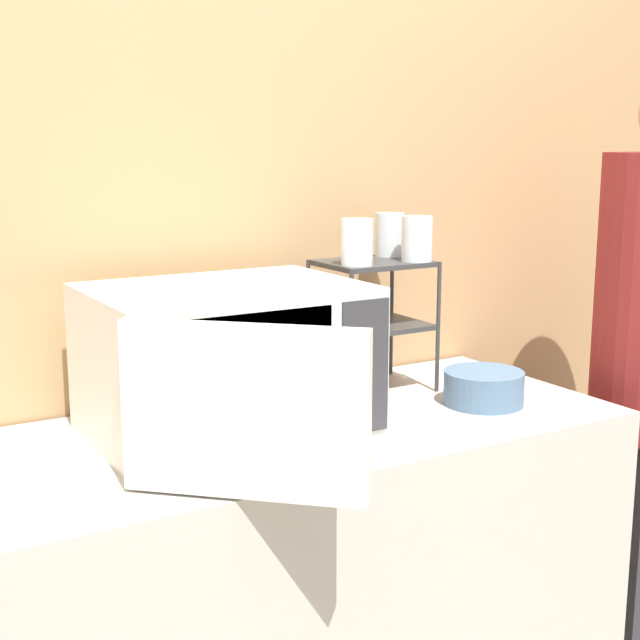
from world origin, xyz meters
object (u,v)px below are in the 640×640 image
object	(u,v)px
microwave	(227,362)
glass_back_right	(390,235)
glass_front_left	(357,242)
glass_front_right	(417,239)
bowl	(484,388)
dish_rack	(373,298)

from	to	relation	value
microwave	glass_back_right	bearing A→B (deg)	19.72
glass_front_left	glass_back_right	distance (m)	0.20
glass_front_right	bowl	bearing A→B (deg)	-69.87
dish_rack	glass_front_right	world-z (taller)	glass_front_right
dish_rack	glass_back_right	bearing A→B (deg)	32.52
dish_rack	glass_front_left	distance (m)	0.17
microwave	glass_back_right	world-z (taller)	glass_back_right
glass_front_left	bowl	size ratio (longest dim) A/B	0.58
microwave	glass_front_left	size ratio (longest dim) A/B	6.60
microwave	glass_back_right	xyz separation A→B (m)	(0.54, 0.19, 0.22)
glass_back_right	dish_rack	bearing A→B (deg)	-147.48
microwave	bowl	xyz separation A→B (m)	(0.60, -0.10, -0.12)
microwave	bowl	distance (m)	0.62
dish_rack	bowl	bearing A→B (deg)	-57.86
microwave	dish_rack	size ratio (longest dim) A/B	2.23
glass_front_left	bowl	world-z (taller)	glass_front_left
glass_front_left	bowl	distance (m)	0.45
glass_back_right	glass_front_left	bearing A→B (deg)	-147.86
glass_back_right	glass_front_right	bearing A→B (deg)	-90.83
microwave	glass_front_right	world-z (taller)	glass_front_right
glass_front_left	glass_front_right	size ratio (longest dim) A/B	1.00
glass_front_left	microwave	bearing A→B (deg)	-166.53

